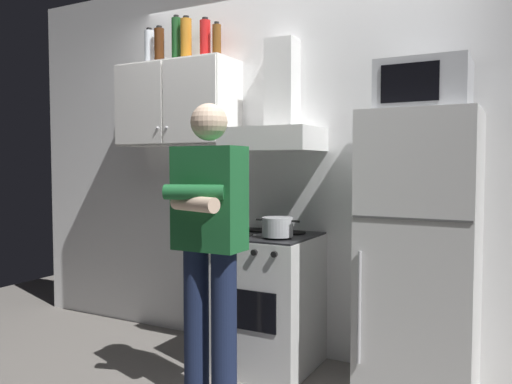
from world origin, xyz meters
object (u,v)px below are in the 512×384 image
(bottle_wine_green, at_px, (176,41))
(bottle_soda_red, at_px, (205,40))
(microwave, at_px, (423,87))
(bottle_vodka_clear, at_px, (149,49))
(cooking_pot, at_px, (278,227))
(refrigerator, at_px, (420,257))
(bottle_beer_brown, at_px, (217,41))
(bottle_rum_dark, at_px, (159,47))
(person_standing, at_px, (209,241))
(range_hood, at_px, (276,121))
(stove_oven, at_px, (267,300))
(bottle_liquor_amber, at_px, (186,40))
(upper_cabinet, at_px, (177,105))

(bottle_wine_green, distance_m, bottle_soda_red, 0.26)
(microwave, height_order, bottle_vodka_clear, bottle_vodka_clear)
(cooking_pot, height_order, bottle_soda_red, bottle_soda_red)
(refrigerator, xyz_separation_m, bottle_vodka_clear, (-2.03, 0.16, 1.39))
(bottle_beer_brown, bearing_deg, bottle_soda_red, 176.68)
(bottle_soda_red, bearing_deg, bottle_rum_dark, 178.89)
(microwave, height_order, person_standing, microwave)
(bottle_wine_green, height_order, bottle_soda_red, bottle_wine_green)
(bottle_wine_green, xyz_separation_m, bottle_beer_brown, (0.35, -0.01, -0.05))
(bottle_beer_brown, bearing_deg, bottle_vodka_clear, 177.39)
(range_hood, relative_size, bottle_wine_green, 2.15)
(cooking_pot, height_order, bottle_beer_brown, bottle_beer_brown)
(cooking_pot, xyz_separation_m, bottle_wine_green, (-0.95, 0.26, 1.28))
(cooking_pot, bearing_deg, stove_oven, 137.51)
(cooking_pot, relative_size, bottle_wine_green, 0.83)
(bottle_soda_red, bearing_deg, refrigerator, -5.23)
(bottle_vodka_clear, height_order, bottle_rum_dark, bottle_vodka_clear)
(microwave, xyz_separation_m, bottle_beer_brown, (-1.41, 0.11, 0.43))
(stove_oven, bearing_deg, bottle_rum_dark, 171.43)
(range_hood, xyz_separation_m, bottle_rum_dark, (-0.98, 0.02, 0.59))
(refrigerator, relative_size, bottle_liquor_amber, 4.90)
(bottle_wine_green, distance_m, bottle_rum_dark, 0.16)
(stove_oven, bearing_deg, microwave, 1.15)
(stove_oven, relative_size, person_standing, 0.53)
(person_standing, height_order, bottle_vodka_clear, bottle_vodka_clear)
(upper_cabinet, distance_m, refrigerator, 2.00)
(person_standing, xyz_separation_m, bottle_liquor_amber, (-0.67, 0.74, 1.31))
(person_standing, xyz_separation_m, bottle_rum_dark, (-0.93, 0.75, 1.29))
(stove_oven, height_order, range_hood, range_hood)
(upper_cabinet, relative_size, microwave, 1.88)
(microwave, height_order, bottle_liquor_amber, bottle_liquor_amber)
(bottle_rum_dark, bearing_deg, person_standing, -39.08)
(range_hood, height_order, bottle_beer_brown, bottle_beer_brown)
(person_standing, bearing_deg, bottle_soda_red, 124.52)
(microwave, height_order, bottle_wine_green, bottle_wine_green)
(bottle_vodka_clear, bearing_deg, range_hood, -1.86)
(microwave, relative_size, bottle_soda_red, 1.62)
(range_hood, xyz_separation_m, refrigerator, (0.95, -0.13, -0.80))
(bottle_wine_green, bearing_deg, cooking_pot, -15.53)
(range_hood, xyz_separation_m, person_standing, (-0.05, -0.73, -0.70))
(cooking_pot, xyz_separation_m, bottle_rum_dark, (-1.11, 0.27, 1.26))
(stove_oven, distance_m, bottle_vodka_clear, 2.07)
(bottle_wine_green, xyz_separation_m, bottle_vodka_clear, (-0.27, 0.02, -0.03))
(microwave, bearing_deg, upper_cabinet, 176.52)
(bottle_liquor_amber, bearing_deg, person_standing, -47.72)
(person_standing, distance_m, cooking_pot, 0.52)
(bottle_soda_red, bearing_deg, upper_cabinet, -176.65)
(bottle_beer_brown, relative_size, bottle_liquor_amber, 0.77)
(microwave, distance_m, person_standing, 1.45)
(bottle_liquor_amber, bearing_deg, bottle_soda_red, 2.39)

